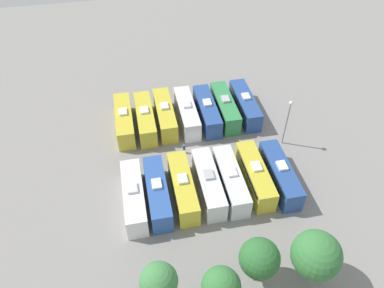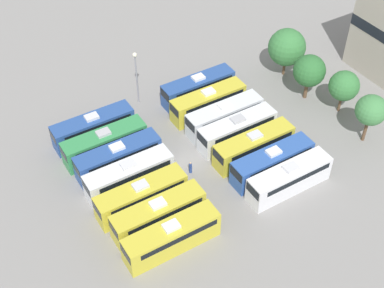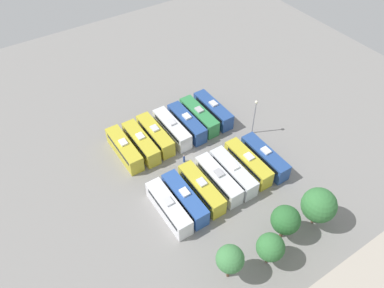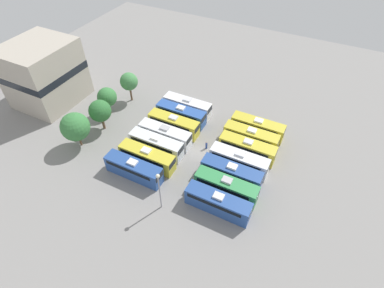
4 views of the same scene
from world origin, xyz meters
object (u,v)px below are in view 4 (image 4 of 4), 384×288
object	(u,v)px
bus_3	(239,160)
bus_5	(251,137)
bus_7	(134,169)
tree_2	(107,97)
bus_4	(247,148)
bus_12	(181,114)
bus_2	(231,173)
bus_13	(187,106)
bus_11	(174,124)
bus_10	(165,134)
tree_1	(100,111)
bus_8	(147,157)
tree_0	(75,127)
bus_0	(218,202)
bus_9	(156,144)
depot_building	(44,73)
worker_person	(206,145)
bus_1	(226,187)
tree_3	(129,82)
light_pole	(159,186)
bus_6	(257,127)

from	to	relation	value
bus_3	bus_5	xyz separation A→B (m)	(6.58, 0.12, 0.00)
bus_7	tree_2	distance (m)	18.79
bus_3	bus_4	bearing A→B (deg)	-4.37
bus_4	bus_12	xyz separation A→B (m)	(3.20, 15.15, 0.00)
bus_3	bus_5	bearing A→B (deg)	1.01
bus_2	bus_13	xyz separation A→B (m)	(12.82, 14.79, 0.00)
bus_11	bus_13	size ratio (longest dim) A/B	1.00
bus_3	bus_10	world-z (taller)	same
tree_1	tree_2	size ratio (longest dim) A/B	1.08
bus_8	bus_11	world-z (taller)	same
tree_0	bus_10	bearing A→B (deg)	-59.67
bus_0	bus_9	size ratio (longest dim) A/B	1.00
depot_building	bus_10	bearing A→B (deg)	-91.05
bus_12	worker_person	distance (m)	9.43
bus_3	bus_0	bearing A→B (deg)	-179.05
bus_7	bus_12	size ratio (longest dim) A/B	1.00
bus_3	bus_11	world-z (taller)	same
bus_1	tree_3	bearing A→B (deg)	63.13
bus_4	bus_5	bearing A→B (deg)	6.89
bus_11	worker_person	distance (m)	8.03
bus_7	bus_11	xyz separation A→B (m)	(13.03, -0.35, 0.00)
bus_2	bus_11	xyz separation A→B (m)	(6.54, 14.53, 0.00)
bus_2	bus_7	distance (m)	16.24
light_pole	depot_building	size ratio (longest dim) A/B	0.59
bus_6	bus_8	bearing A→B (deg)	137.80
bus_1	bus_11	distance (m)	17.65
bus_11	tree_3	xyz separation A→B (m)	(4.73, 13.35, 2.98)
worker_person	light_pole	bearing A→B (deg)	176.77
tree_2	tree_3	bearing A→B (deg)	-13.00
bus_4	worker_person	bearing A→B (deg)	103.37
bus_7	bus_10	xyz separation A→B (m)	(9.66, -0.39, 0.00)
bus_8	worker_person	xyz separation A→B (m)	(8.14, -7.64, -1.01)
bus_8	bus_11	distance (m)	9.74
tree_0	tree_2	world-z (taller)	tree_0
tree_2	bus_13	bearing A→B (deg)	-62.86
bus_7	tree_1	world-z (taller)	tree_1
bus_3	bus_8	bearing A→B (deg)	113.77
bus_7	bus_10	bearing A→B (deg)	-2.28
bus_1	bus_8	size ratio (longest dim) A/B	1.00
worker_person	tree_2	world-z (taller)	tree_2
bus_10	tree_0	bearing A→B (deg)	120.33
bus_2	bus_13	distance (m)	19.58
bus_9	bus_10	world-z (taller)	same
bus_11	light_pole	distance (m)	18.19
bus_6	tree_0	bearing A→B (deg)	122.03
bus_1	worker_person	size ratio (longest dim) A/B	6.31
bus_4	bus_0	bearing A→B (deg)	179.54
bus_0	bus_11	world-z (taller)	same
bus_9	tree_3	xyz separation A→B (m)	(11.07, 13.27, 2.98)
bus_5	bus_9	world-z (taller)	same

